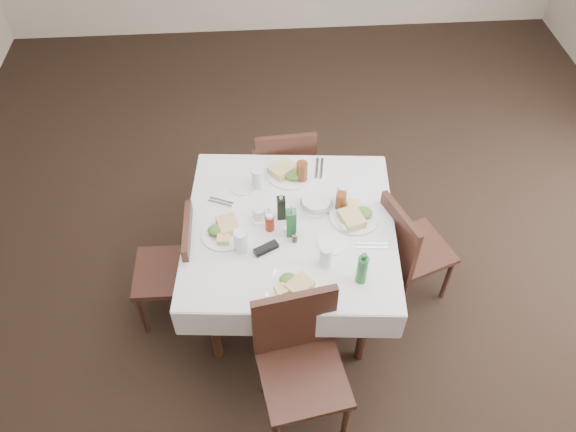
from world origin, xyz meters
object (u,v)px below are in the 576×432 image
object	(u,v)px
dining_table	(290,234)
water_s	(326,256)
chair_north	(284,167)
chair_south	(299,355)
bread_basket	(316,203)
oil_cruet_dark	(281,207)
chair_west	(178,264)
water_e	(342,193)
water_w	(241,241)
chair_east	(407,247)
water_n	(258,178)
coffee_mug	(259,214)
ketchup_bottle	(270,223)
green_bottle	(362,269)
oil_cruet_green	(291,222)

from	to	relation	value
dining_table	water_s	xyz separation A→B (m)	(0.18, -0.30, 0.15)
chair_north	chair_south	bearing A→B (deg)	-90.89
bread_basket	oil_cruet_dark	xyz separation A→B (m)	(-0.22, -0.07, 0.06)
chair_north	chair_west	bearing A→B (deg)	-131.45
dining_table	bread_basket	size ratio (longest dim) A/B	6.89
chair_north	chair_south	distance (m)	1.53
water_e	water_w	bearing A→B (deg)	-151.46
chair_east	water_s	distance (m)	0.73
water_n	coffee_mug	bearing A→B (deg)	-90.56
oil_cruet_dark	ketchup_bottle	world-z (taller)	oil_cruet_dark
chair_west	water_e	world-z (taller)	water_e
chair_east	bread_basket	xyz separation A→B (m)	(-0.58, 0.14, 0.30)
water_s	dining_table	bearing A→B (deg)	120.31
dining_table	green_bottle	distance (m)	0.59
dining_table	oil_cruet_dark	distance (m)	0.19
dining_table	green_bottle	world-z (taller)	green_bottle
chair_east	ketchup_bottle	bearing A→B (deg)	-178.76
water_e	oil_cruet_green	distance (m)	0.42
oil_cruet_green	green_bottle	distance (m)	0.51
chair_west	water_w	world-z (taller)	water_w
chair_south	bread_basket	bearing A→B (deg)	78.62
green_bottle	water_e	bearing A→B (deg)	92.00
chair_west	chair_east	bearing A→B (deg)	1.28
coffee_mug	green_bottle	distance (m)	0.74
coffee_mug	water_w	bearing A→B (deg)	-116.28
water_s	oil_cruet_dark	bearing A→B (deg)	121.60
water_w	green_bottle	size ratio (longest dim) A/B	0.64
chair_east	water_w	size ratio (longest dim) A/B	5.84
chair_east	water_s	world-z (taller)	water_s
chair_north	bread_basket	distance (m)	0.73
water_s	bread_basket	distance (m)	0.44
dining_table	water_w	bearing A→B (deg)	-150.81
chair_south	water_n	xyz separation A→B (m)	(-0.17, 1.09, 0.29)
water_s	green_bottle	bearing A→B (deg)	-35.78
water_w	bread_basket	size ratio (longest dim) A/B	0.74
water_s	water_e	size ratio (longest dim) A/B	1.10
chair_west	water_e	bearing A→B (deg)	11.66
chair_west	water_w	bearing A→B (deg)	-17.07
chair_north	water_s	world-z (taller)	water_s
chair_west	water_s	size ratio (longest dim) A/B	6.24
chair_west	oil_cruet_green	world-z (taller)	oil_cruet_green
chair_west	water_e	size ratio (longest dim) A/B	6.85
oil_cruet_dark	ketchup_bottle	distance (m)	0.12
bread_basket	oil_cruet_dark	bearing A→B (deg)	-162.52
bread_basket	water_w	bearing A→B (deg)	-147.20
water_w	oil_cruet_green	xyz separation A→B (m)	(0.29, 0.09, 0.03)
dining_table	water_w	size ratio (longest dim) A/B	9.31
chair_east	green_bottle	size ratio (longest dim) A/B	3.75
dining_table	chair_north	world-z (taller)	chair_north
oil_cruet_dark	green_bottle	distance (m)	0.64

